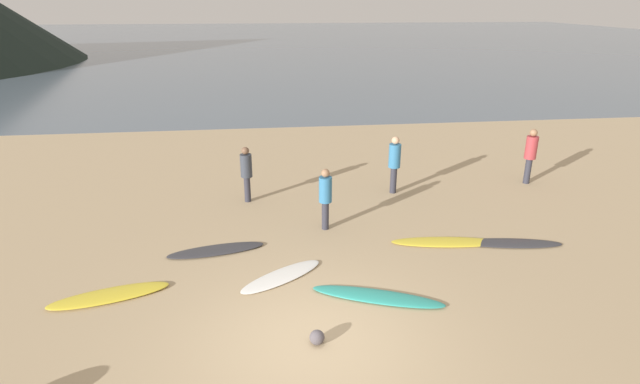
% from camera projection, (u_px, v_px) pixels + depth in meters
% --- Properties ---
extents(ground_plane, '(120.00, 120.00, 0.20)m').
position_uv_depth(ground_plane, '(281.00, 164.00, 17.56)').
color(ground_plane, tan).
rests_on(ground_plane, ground).
extents(ocean_water, '(140.00, 100.00, 0.01)m').
position_uv_depth(ocean_water, '(261.00, 40.00, 68.36)').
color(ocean_water, slate).
rests_on(ocean_water, ground).
extents(surfboard_0, '(2.27, 1.14, 0.09)m').
position_uv_depth(surfboard_0, '(109.00, 295.00, 9.52)').
color(surfboard_0, yellow).
rests_on(surfboard_0, ground).
extents(surfboard_1, '(2.21, 0.92, 0.07)m').
position_uv_depth(surfboard_1, '(216.00, 250.00, 11.25)').
color(surfboard_1, '#333338').
rests_on(surfboard_1, ground).
extents(surfboard_2, '(1.91, 1.54, 0.07)m').
position_uv_depth(surfboard_2, '(282.00, 276.00, 10.20)').
color(surfboard_2, white).
rests_on(surfboard_2, ground).
extents(surfboard_3, '(2.53, 1.38, 0.08)m').
position_uv_depth(surfboard_3, '(377.00, 296.00, 9.49)').
color(surfboard_3, teal).
rests_on(surfboard_3, ground).
extents(surfboard_4, '(2.60, 0.86, 0.06)m').
position_uv_depth(surfboard_4, '(446.00, 242.00, 11.64)').
color(surfboard_4, yellow).
rests_on(surfboard_4, ground).
extents(surfboard_5, '(2.42, 0.86, 0.06)m').
position_uv_depth(surfboard_5, '(510.00, 243.00, 11.58)').
color(surfboard_5, '#333338').
rests_on(surfboard_5, ground).
extents(person_0, '(0.34, 0.34, 1.70)m').
position_uv_depth(person_0, '(531.00, 152.00, 15.09)').
color(person_0, '#2D2D38').
rests_on(person_0, ground).
extents(person_1, '(0.32, 0.32, 1.57)m').
position_uv_depth(person_1, '(246.00, 170.00, 13.73)').
color(person_1, '#2D2D38').
rests_on(person_1, ground).
extents(person_2, '(0.34, 0.34, 1.68)m').
position_uv_depth(person_2, '(394.00, 160.00, 14.34)').
color(person_2, '#2D2D38').
rests_on(person_2, ground).
extents(person_3, '(0.31, 0.31, 1.55)m').
position_uv_depth(person_3, '(325.00, 194.00, 12.05)').
color(person_3, '#2D2D38').
rests_on(person_3, ground).
extents(beach_rock_far, '(0.25, 0.25, 0.25)m').
position_uv_depth(beach_rock_far, '(317.00, 337.00, 8.21)').
color(beach_rock_far, '#524C51').
rests_on(beach_rock_far, ground).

